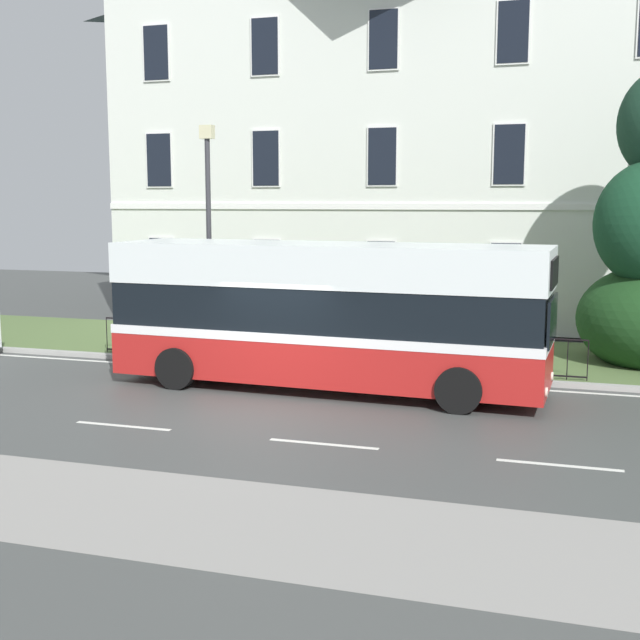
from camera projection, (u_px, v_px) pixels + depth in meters
name	position (u px, v px, depth m)	size (l,w,h in m)	color
ground_plane	(274.00, 399.00, 17.77)	(60.00, 56.00, 0.18)	#444645
georgian_townhouse	(415.00, 132.00, 30.91)	(20.04, 11.13, 13.38)	silver
iron_verge_railing	(326.00, 346.00, 20.76)	(12.67, 0.04, 0.97)	black
single_decker_bus	(328.00, 313.00, 18.48)	(9.94, 2.98, 3.31)	#AF1E1C
street_lamp_post	(209.00, 222.00, 22.31)	(0.36, 0.24, 6.15)	#333338
litter_bin	(436.00, 344.00, 20.85)	(0.45, 0.45, 1.05)	black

